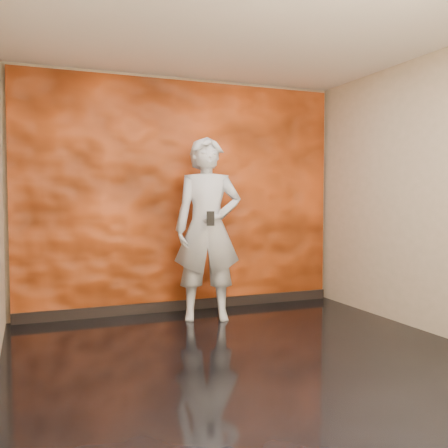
% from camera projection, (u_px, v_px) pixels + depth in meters
% --- Properties ---
extents(room, '(4.02, 4.02, 2.81)m').
position_uv_depth(room, '(251.00, 193.00, 4.19)').
color(room, black).
rests_on(room, ground).
extents(feature_wall, '(3.90, 0.06, 2.75)m').
position_uv_depth(feature_wall, '(184.00, 196.00, 6.01)').
color(feature_wall, '#F85E20').
rests_on(feature_wall, ground).
extents(baseboard, '(3.90, 0.04, 0.12)m').
position_uv_depth(baseboard, '(185.00, 305.00, 6.05)').
color(baseboard, black).
rests_on(baseboard, ground).
extents(man, '(0.84, 0.67, 2.03)m').
position_uv_depth(man, '(208.00, 229.00, 5.55)').
color(man, '#A3AAB3').
rests_on(man, ground).
extents(phone, '(0.08, 0.04, 0.15)m').
position_uv_depth(phone, '(211.00, 219.00, 5.25)').
color(phone, black).
rests_on(phone, man).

